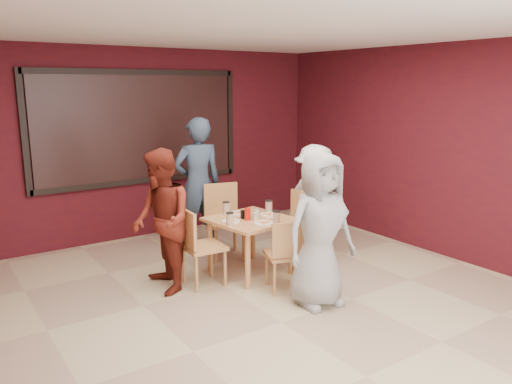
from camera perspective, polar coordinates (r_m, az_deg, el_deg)
floor at (r=5.02m, az=2.91°, el=-14.66°), size 7.00×7.00×0.00m
window_blinds at (r=7.54m, az=-13.18°, el=7.18°), size 3.00×0.02×1.50m
dining_table at (r=6.02m, az=-0.65°, el=-3.75°), size 0.98×0.98×0.84m
chair_front at (r=5.52m, az=3.52°, el=-6.82°), size 0.52×0.52×0.83m
chair_back at (r=6.70m, az=-3.73°, el=-2.71°), size 0.57×0.57×0.97m
chair_left at (r=5.72m, az=-6.70°, el=-5.76°), size 0.46×0.46×0.91m
chair_right at (r=6.49m, az=4.84°, el=-3.50°), size 0.52×0.52×0.91m
diner_front at (r=5.16m, az=7.32°, el=-4.30°), size 0.83×0.58×1.62m
diner_back at (r=6.92m, az=-6.67°, el=0.89°), size 0.74×0.56×1.84m
diner_left at (r=5.56m, az=-10.76°, el=-3.32°), size 0.71×0.85×1.60m
diner_right at (r=6.69m, az=6.71°, el=-1.00°), size 0.57×0.97×1.50m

